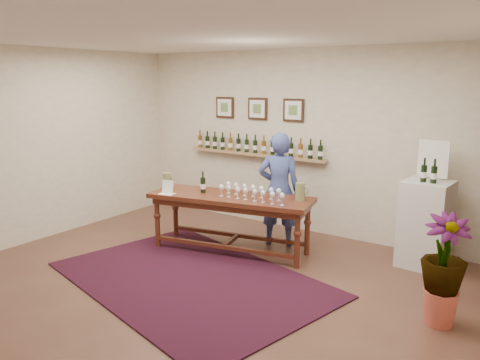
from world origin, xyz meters
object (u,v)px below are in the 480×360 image
Objects in this scene: person at (279,189)px; display_pedestal at (425,224)px; potted_plant at (443,271)px; tasting_table at (231,204)px.

display_pedestal is at bearing 165.80° from person.
person reaches higher than display_pedestal.
display_pedestal is at bearing 109.05° from potted_plant.
display_pedestal is (2.34, 0.96, -0.12)m from tasting_table.
potted_plant is at bearing -70.95° from display_pedestal.
tasting_table is at bearing 31.84° from person.
display_pedestal is 0.68× the size of person.
potted_plant is at bearing 131.04° from person.
display_pedestal is at bearing 10.41° from tasting_table.
display_pedestal reaches higher than potted_plant.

